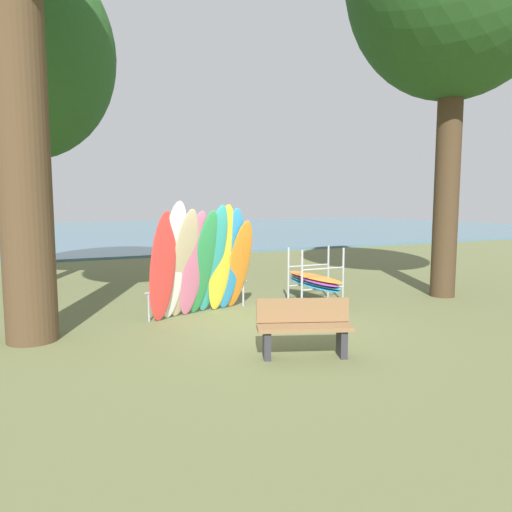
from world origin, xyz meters
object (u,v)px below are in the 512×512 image
Objects in this scene: leaning_board_pile at (203,263)px; board_storage_rack at (314,280)px; tree_mid_behind at (21,53)px; park_bench at (304,326)px.

leaning_board_pile is 2.84m from board_storage_rack.
park_bench is (3.54, -8.36, -5.68)m from tree_mid_behind.
board_storage_rack is at bearing -41.21° from tree_mid_behind.
tree_mid_behind reaches higher than board_storage_rack.
board_storage_rack is at bearing 4.78° from leaning_board_pile.
leaning_board_pile reaches higher than board_storage_rack.
board_storage_rack is 3.98m from park_bench.
tree_mid_behind reaches higher than park_bench.
board_storage_rack is (5.81, -5.09, -5.63)m from tree_mid_behind.
tree_mid_behind is 4.17× the size of board_storage_rack.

